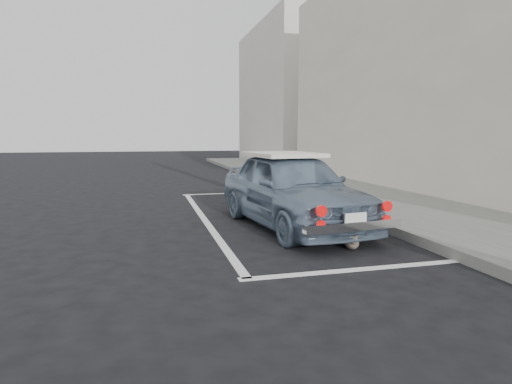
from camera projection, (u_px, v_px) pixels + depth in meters
The scene contains 9 objects.
ground at pixel (307, 261), 5.42m from camera, with size 80.00×80.00×0.00m, color black.
sidewalk at pixel (426, 215), 8.12m from camera, with size 2.80×40.00×0.15m, color #61615C.
shop_building at pixel (493, 56), 10.38m from camera, with size 3.50×18.00×7.00m.
building_far at pixel (285, 95), 25.67m from camera, with size 3.50×10.00×8.00m, color beige.
pline_rear at pixel (362, 269), 5.06m from camera, with size 3.00×0.12×0.01m, color silver.
pline_front at pixel (238, 193), 11.78m from camera, with size 3.00×0.12×0.01m, color silver.
pline_side at pixel (204, 219), 8.07m from camera, with size 0.12×7.00×0.01m, color silver.
retro_coupe at pixel (292, 189), 7.38m from camera, with size 1.98×4.01×1.31m.
cat at pixel (352, 242), 5.94m from camera, with size 0.27×0.43×0.24m.
Camera 1 is at (-1.95, -4.92, 1.57)m, focal length 30.00 mm.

